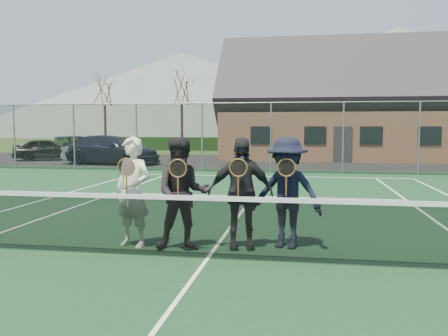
% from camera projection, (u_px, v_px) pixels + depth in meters
% --- Properties ---
extents(ground, '(220.00, 220.00, 0.00)m').
position_uv_depth(ground, '(279.00, 162.00, 26.71)').
color(ground, '#2E4619').
rests_on(ground, ground).
extents(court_surface, '(30.00, 30.00, 0.02)m').
position_uv_depth(court_surface, '(208.00, 259.00, 7.06)').
color(court_surface, '#14381E').
rests_on(court_surface, ground).
extents(tarmac_carpark, '(40.00, 12.00, 0.01)m').
position_uv_depth(tarmac_carpark, '(209.00, 161.00, 27.37)').
color(tarmac_carpark, black).
rests_on(tarmac_carpark, ground).
extents(hedge_row, '(40.00, 1.20, 1.10)m').
position_uv_depth(hedge_row, '(286.00, 144.00, 38.45)').
color(hedge_row, black).
rests_on(hedge_row, ground).
extents(hill_west, '(110.00, 110.00, 18.00)m').
position_uv_depth(hill_west, '(183.00, 95.00, 103.74)').
color(hill_west, '#57685F').
rests_on(hill_west, ground).
extents(hill_centre, '(120.00, 120.00, 22.00)m').
position_uv_depth(hill_centre, '(398.00, 82.00, 96.11)').
color(hill_centre, slate).
rests_on(hill_centre, ground).
extents(car_a, '(4.11, 2.90, 1.30)m').
position_uv_depth(car_a, '(48.00, 149.00, 27.94)').
color(car_a, black).
rests_on(car_a, ground).
extents(car_b, '(4.08, 2.07, 1.28)m').
position_uv_depth(car_b, '(101.00, 152.00, 25.36)').
color(car_b, gray).
rests_on(car_b, ground).
extents(car_c, '(5.50, 2.80, 1.53)m').
position_uv_depth(car_c, '(111.00, 150.00, 24.91)').
color(car_c, black).
rests_on(car_c, ground).
extents(court_markings, '(11.03, 23.83, 0.01)m').
position_uv_depth(court_markings, '(208.00, 258.00, 7.06)').
color(court_markings, white).
rests_on(court_markings, court_surface).
extents(tennis_net, '(11.68, 0.08, 1.10)m').
position_uv_depth(tennis_net, '(208.00, 224.00, 7.01)').
color(tennis_net, slate).
rests_on(tennis_net, ground).
extents(perimeter_fence, '(30.07, 0.07, 3.02)m').
position_uv_depth(perimeter_fence, '(271.00, 137.00, 20.19)').
color(perimeter_fence, slate).
rests_on(perimeter_fence, ground).
extents(clubhouse, '(15.60, 8.20, 7.70)m').
position_uv_depth(clubhouse, '(347.00, 94.00, 29.62)').
color(clubhouse, '#9E6B4C').
rests_on(clubhouse, ground).
extents(tree_a, '(3.20, 3.20, 7.77)m').
position_uv_depth(tree_a, '(104.00, 83.00, 41.62)').
color(tree_a, '#341E13').
rests_on(tree_a, ground).
extents(tree_b, '(3.20, 3.20, 7.77)m').
position_uv_depth(tree_b, '(182.00, 82.00, 40.46)').
color(tree_b, '#331F12').
rests_on(tree_b, ground).
extents(tree_c, '(3.20, 3.20, 7.77)m').
position_uv_depth(tree_c, '(312.00, 80.00, 38.64)').
color(tree_c, '#361F13').
rests_on(tree_c, ground).
extents(tree_d, '(3.20, 3.20, 7.77)m').
position_uv_depth(tree_d, '(442.00, 78.00, 36.99)').
color(tree_d, '#392514').
rests_on(tree_d, ground).
extents(player_a, '(0.76, 0.61, 1.80)m').
position_uv_depth(player_a, '(133.00, 192.00, 7.72)').
color(player_a, white).
rests_on(player_a, court_surface).
extents(player_b, '(1.01, 0.87, 1.80)m').
position_uv_depth(player_b, '(183.00, 194.00, 7.51)').
color(player_b, black).
rests_on(player_b, court_surface).
extents(player_c, '(1.12, 0.63, 1.80)m').
position_uv_depth(player_c, '(240.00, 193.00, 7.62)').
color(player_c, black).
rests_on(player_c, court_surface).
extents(player_d, '(1.29, 0.94, 1.80)m').
position_uv_depth(player_d, '(287.00, 193.00, 7.64)').
color(player_d, black).
rests_on(player_d, court_surface).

